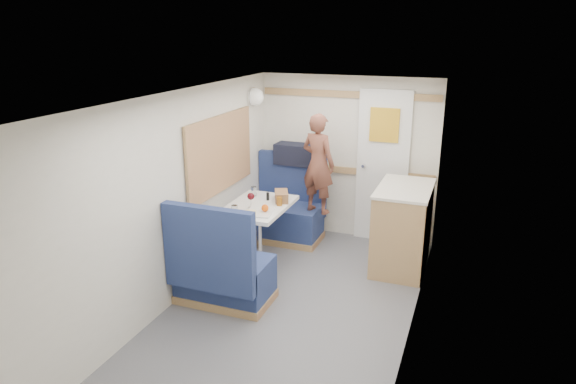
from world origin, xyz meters
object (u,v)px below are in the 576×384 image
at_px(galley_counter, 402,227).
at_px(pepper_grinder, 268,196).
at_px(bread_loaf, 281,196).
at_px(tray, 260,212).
at_px(duffel_bag, 297,154).
at_px(dinette_table, 258,218).
at_px(dome_light, 255,97).
at_px(beer_glass, 279,201).
at_px(orange_fruit, 265,208).
at_px(person, 318,164).
at_px(bench_far, 286,215).
at_px(tumbler_mid, 254,191).
at_px(tumbler_left, 235,210).
at_px(wine_glass, 251,197).
at_px(cheese_block, 251,212).
at_px(bench_near, 222,275).

bearing_deg(galley_counter, pepper_grinder, -165.48).
bearing_deg(bread_loaf, tray, -99.36).
relative_size(duffel_bag, bread_loaf, 2.09).
height_order(dinette_table, pepper_grinder, pepper_grinder).
xyz_separation_m(dome_light, beer_glass, (0.61, -0.79, -0.98)).
bearing_deg(orange_fruit, person, 74.33).
height_order(tray, pepper_grinder, pepper_grinder).
bearing_deg(orange_fruit, dinette_table, 129.58).
height_order(bench_far, bread_loaf, bench_far).
relative_size(tumbler_mid, beer_glass, 1.14).
height_order(dinette_table, person, person).
height_order(dome_light, tumbler_left, dome_light).
distance_m(wine_glass, tumbler_mid, 0.41).
xyz_separation_m(galley_counter, cheese_block, (-1.40, -0.88, 0.29)).
relative_size(person, pepper_grinder, 13.31).
height_order(dome_light, duffel_bag, dome_light).
relative_size(dome_light, bread_loaf, 0.78).
bearing_deg(cheese_block, person, 70.84).
height_order(orange_fruit, pepper_grinder, orange_fruit).
height_order(bench_far, tumbler_left, bench_far).
bearing_deg(tray, bench_far, 96.29).
bearing_deg(pepper_grinder, bench_near, -92.26).
xyz_separation_m(galley_counter, beer_glass, (-1.24, -0.49, 0.30)).
relative_size(dome_light, orange_fruit, 2.69).
relative_size(cheese_block, bread_loaf, 0.39).
height_order(dome_light, cheese_block, dome_light).
xyz_separation_m(cheese_block, bread_loaf, (0.12, 0.54, 0.02)).
bearing_deg(dinette_table, pepper_grinder, 77.12).
bearing_deg(dinette_table, tumbler_mid, 122.12).
height_order(tumbler_mid, bread_loaf, tumbler_mid).
bearing_deg(wine_glass, bread_loaf, 57.37).
bearing_deg(orange_fruit, bread_loaf, 87.97).
distance_m(duffel_bag, orange_fruit, 1.36).
xyz_separation_m(bench_far, person, (0.44, -0.12, 0.73)).
bearing_deg(duffel_bag, dome_light, -145.87).
distance_m(bench_far, wine_glass, 1.12).
distance_m(orange_fruit, pepper_grinder, 0.41).
distance_m(bench_near, duffel_bag, 2.11).
height_order(wine_glass, tumbler_left, wine_glass).
bearing_deg(tumbler_mid, wine_glass, -69.88).
bearing_deg(beer_glass, bread_loaf, 103.11).
relative_size(bench_far, pepper_grinder, 11.94).
height_order(duffel_bag, tumbler_left, duffel_bag).
relative_size(orange_fruit, bread_loaf, 0.29).
bearing_deg(galley_counter, tumbler_mid, -170.06).
relative_size(dinette_table, galley_counter, 1.00).
distance_m(bench_far, bread_loaf, 0.82).
relative_size(dinette_table, duffel_bag, 1.72).
distance_m(tray, tumbler_mid, 0.55).
height_order(bench_far, dome_light, dome_light).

